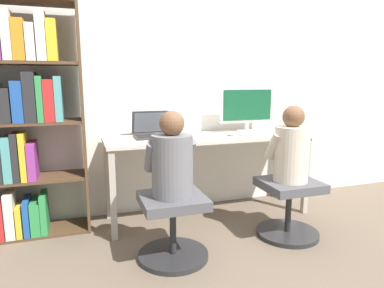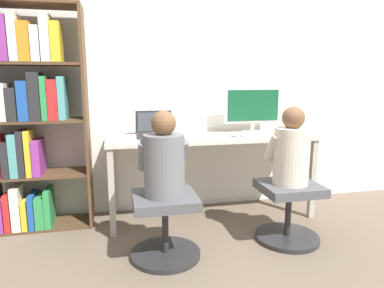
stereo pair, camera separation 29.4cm
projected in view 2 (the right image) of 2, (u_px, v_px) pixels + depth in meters
ground_plane at (219, 228)px, 3.02m from camera, size 14.00×14.00×0.00m
wall_back at (203, 78)px, 3.37m from camera, size 10.00×0.05×2.60m
desk at (212, 146)px, 3.16m from camera, size 1.91×0.55×0.77m
desktop_monitor at (253, 109)px, 3.31m from camera, size 0.57×0.20×0.44m
laptop at (155, 131)px, 3.12m from camera, size 0.33×0.30×0.23m
keyboard at (263, 134)px, 3.16m from camera, size 0.44×0.15×0.03m
computer_mouse_by_keyboard at (234, 135)px, 3.13m from camera, size 0.06×0.10×0.03m
office_chair_left at (288, 209)px, 2.75m from camera, size 0.51×0.51×0.47m
office_chair_right at (165, 223)px, 2.48m from camera, size 0.51×0.51×0.47m
person_at_monitor at (291, 151)px, 2.67m from camera, size 0.34×0.30×0.61m
person_at_laptop at (164, 160)px, 2.40m from camera, size 0.35×0.30×0.61m
bookshelf at (28, 118)px, 2.84m from camera, size 0.81×0.34×1.89m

